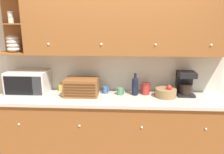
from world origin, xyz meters
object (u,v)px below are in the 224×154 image
(mug, at_px, (61,87))
(storage_canister, at_px, (145,89))
(mug_patterned_third, at_px, (106,90))
(microwave, at_px, (28,82))
(mug_blue_second, at_px, (120,91))
(bread_box, at_px, (82,87))
(fruit_basket, at_px, (166,93))
(wine_bottle, at_px, (135,85))
(coffee_maker, at_px, (185,83))

(mug, relative_size, storage_canister, 0.68)
(mug_patterned_third, height_order, storage_canister, storage_canister)
(microwave, xyz_separation_m, mug_patterned_third, (1.08, 0.05, -0.11))
(microwave, distance_m, mug_blue_second, 1.30)
(mug, xyz_separation_m, mug_blue_second, (0.86, -0.13, -0.00))
(bread_box, bearing_deg, fruit_basket, -0.12)
(fruit_basket, bearing_deg, mug_patterned_third, 171.85)
(wine_bottle, relative_size, coffee_maker, 0.92)
(mug, bearing_deg, microwave, -163.66)
(storage_canister, distance_m, coffee_maker, 0.55)
(mug_blue_second, xyz_separation_m, storage_canister, (0.35, 0.05, 0.03))
(fruit_basket, bearing_deg, mug, 172.53)
(bread_box, bearing_deg, coffee_maker, 4.24)
(wine_bottle, bearing_deg, coffee_maker, 3.37)
(mug_patterned_third, distance_m, wine_bottle, 0.42)
(mug_blue_second, bearing_deg, bread_box, -173.38)
(mug_blue_second, xyz_separation_m, wine_bottle, (0.20, 0.00, 0.09))
(mug_blue_second, distance_m, storage_canister, 0.35)
(mug, relative_size, bread_box, 0.23)
(bread_box, bearing_deg, storage_canister, 6.99)
(mug_patterned_third, bearing_deg, mug, 173.38)
(mug_blue_second, height_order, wine_bottle, wine_bottle)
(fruit_basket, bearing_deg, storage_canister, 157.31)
(microwave, bearing_deg, storage_canister, 1.45)
(wine_bottle, bearing_deg, mug_patterned_third, 172.95)
(bread_box, height_order, wine_bottle, wine_bottle)
(microwave, distance_m, coffee_maker, 2.18)
(mug, height_order, storage_canister, storage_canister)
(storage_canister, relative_size, coffee_maker, 0.47)
(microwave, height_order, mug, microwave)
(bread_box, distance_m, mug_blue_second, 0.54)
(storage_canister, bearing_deg, fruit_basket, -22.69)
(bread_box, distance_m, wine_bottle, 0.73)
(microwave, xyz_separation_m, coffee_maker, (2.18, 0.04, 0.01))
(mug, distance_m, fruit_basket, 1.49)
(microwave, distance_m, bread_box, 0.77)
(fruit_basket, bearing_deg, microwave, 177.95)
(microwave, height_order, fruit_basket, microwave)
(mug, xyz_separation_m, coffee_maker, (1.75, -0.09, 0.11))
(microwave, xyz_separation_m, fruit_basket, (1.90, -0.07, -0.10))
(mug_blue_second, xyz_separation_m, coffee_maker, (0.89, 0.04, 0.12))
(fruit_basket, height_order, coffee_maker, coffee_maker)
(coffee_maker, bearing_deg, bread_box, -175.76)
(coffee_maker, bearing_deg, mug_blue_second, -177.18)
(mug, bearing_deg, bread_box, -29.53)
(bread_box, height_order, mug_blue_second, bread_box)
(microwave, relative_size, bread_box, 1.21)
(mug_patterned_third, height_order, fruit_basket, fruit_basket)
(storage_canister, height_order, fruit_basket, fruit_basket)
(wine_bottle, distance_m, storage_canister, 0.17)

